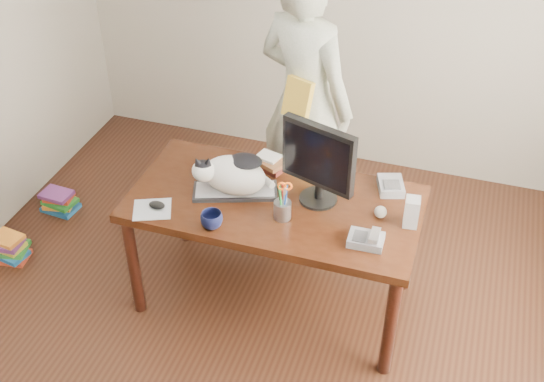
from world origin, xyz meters
The scene contains 18 objects.
room centered at (0.00, 0.00, 1.35)m, with size 4.50×4.50×4.50m.
desk centered at (0.00, 0.68, 0.60)m, with size 1.60×0.80×0.75m.
keyboard centered at (-0.23, 0.60, 0.76)m, with size 0.50×0.32×0.03m.
cat centered at (-0.24, 0.59, 0.88)m, with size 0.44×0.33×0.26m.
monitor centered at (0.22, 0.66, 1.02)m, with size 0.42×0.26×0.48m.
pen_cup centered at (0.08, 0.47, 0.81)m, with size 0.11×0.11×0.24m.
mousepad centered at (-0.60, 0.32, 0.75)m, with size 0.26×0.25×0.00m.
mouse centered at (-0.58, 0.34, 0.77)m, with size 0.11×0.09×0.04m.
coffee_mug centered at (-0.24, 0.28, 0.80)m, with size 0.12×0.12×0.09m, color black.
phone centered at (0.55, 0.40, 0.78)m, with size 0.18×0.15×0.08m.
speaker centered at (0.74, 0.62, 0.83)m, with size 0.08×0.09×0.17m.
baseball centered at (0.58, 0.64, 0.78)m, with size 0.07×0.07×0.07m.
book_stack centered at (-0.13, 0.90, 0.78)m, with size 0.24×0.21×0.08m.
calculator centered at (0.59, 0.90, 0.78)m, with size 0.18×0.21×0.06m.
person centered at (-0.05, 1.38, 0.93)m, with size 0.68×0.45×1.86m, color white.
held_book centered at (-0.05, 1.21, 1.05)m, with size 0.20×0.16×0.24m.
book_pile_a centered at (-1.75, 0.40, 0.09)m, with size 0.27×0.22×0.18m.
book_pile_b centered at (-1.72, 0.95, 0.07)m, with size 0.26×0.20×0.15m.
Camera 1 is at (0.90, -2.21, 3.04)m, focal length 45.00 mm.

